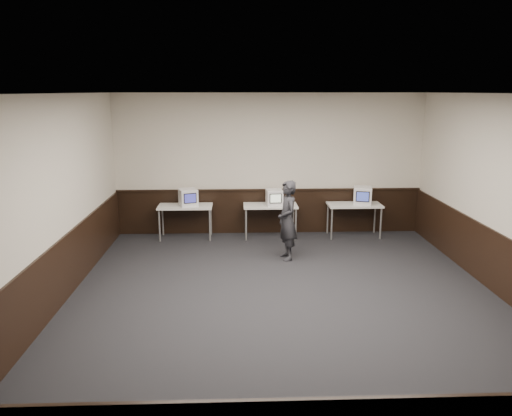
{
  "coord_description": "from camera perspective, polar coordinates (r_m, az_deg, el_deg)",
  "views": [
    {
      "loc": [
        -0.74,
        -7.26,
        3.24
      ],
      "look_at": [
        -0.4,
        1.6,
        1.15
      ],
      "focal_mm": 35.0,
      "sensor_mm": 36.0,
      "label": 1
    }
  ],
  "objects": [
    {
      "name": "floor",
      "position": [
        7.98,
        3.37,
        -10.71
      ],
      "size": [
        8.0,
        8.0,
        0.0
      ],
      "primitive_type": "plane",
      "color": "black",
      "rests_on": "ground"
    },
    {
      "name": "ceiling",
      "position": [
        7.29,
        3.72,
        12.93
      ],
      "size": [
        8.0,
        8.0,
        0.0
      ],
      "primitive_type": "plane",
      "rotation": [
        3.14,
        0.0,
        0.0
      ],
      "color": "white",
      "rests_on": "back_wall"
    },
    {
      "name": "back_wall",
      "position": [
        11.4,
        1.55,
        4.99
      ],
      "size": [
        7.0,
        0.0,
        7.0
      ],
      "primitive_type": "plane",
      "rotation": [
        1.57,
        0.0,
        0.0
      ],
      "color": "beige",
      "rests_on": "ground"
    },
    {
      "name": "front_wall",
      "position": [
        3.72,
        9.77,
        -13.09
      ],
      "size": [
        7.0,
        0.0,
        7.0
      ],
      "primitive_type": "plane",
      "rotation": [
        -1.57,
        0.0,
        0.0
      ],
      "color": "beige",
      "rests_on": "ground"
    },
    {
      "name": "left_wall",
      "position": [
        7.93,
        -22.5,
        0.32
      ],
      "size": [
        0.0,
        8.0,
        8.0
      ],
      "primitive_type": "plane",
      "rotation": [
        1.57,
        0.0,
        1.57
      ],
      "color": "beige",
      "rests_on": "ground"
    },
    {
      "name": "wainscot_back",
      "position": [
        11.59,
        1.52,
        -0.41
      ],
      "size": [
        6.98,
        0.04,
        1.0
      ],
      "primitive_type": "cube",
      "color": "black",
      "rests_on": "back_wall"
    },
    {
      "name": "wainscot_left",
      "position": [
        8.22,
        -21.69,
        -7.17
      ],
      "size": [
        0.04,
        7.98,
        1.0
      ],
      "primitive_type": "cube",
      "color": "black",
      "rests_on": "left_wall"
    },
    {
      "name": "wainscot_right",
      "position": [
        8.83,
        26.66,
        -6.28
      ],
      "size": [
        0.04,
        7.98,
        1.0
      ],
      "primitive_type": "cube",
      "color": "black",
      "rests_on": "right_wall"
    },
    {
      "name": "wainscot_rail",
      "position": [
        11.46,
        1.54,
        2.09
      ],
      "size": [
        6.98,
        0.06,
        0.04
      ],
      "primitive_type": "cube",
      "color": "black",
      "rests_on": "wainscot_back"
    },
    {
      "name": "desk_left",
      "position": [
        11.21,
        -8.08,
        -0.07
      ],
      "size": [
        1.2,
        0.6,
        0.75
      ],
      "color": "silver",
      "rests_on": "ground"
    },
    {
      "name": "desk_center",
      "position": [
        11.18,
        1.65,
        0.02
      ],
      "size": [
        1.2,
        0.6,
        0.75
      ],
      "color": "silver",
      "rests_on": "ground"
    },
    {
      "name": "desk_right",
      "position": [
        11.46,
        11.17,
        0.1
      ],
      "size": [
        1.2,
        0.6,
        0.75
      ],
      "color": "silver",
      "rests_on": "ground"
    },
    {
      "name": "emac_left",
      "position": [
        11.13,
        -7.75,
        1.21
      ],
      "size": [
        0.48,
        0.49,
        0.38
      ],
      "rotation": [
        0.0,
        0.0,
        0.31
      ],
      "color": "white",
      "rests_on": "desk_left"
    },
    {
      "name": "emac_center",
      "position": [
        11.08,
        2.12,
        1.21
      ],
      "size": [
        0.38,
        0.41,
        0.35
      ],
      "rotation": [
        0.0,
        0.0,
        0.08
      ],
      "color": "white",
      "rests_on": "desk_center"
    },
    {
      "name": "emac_right",
      "position": [
        11.42,
        12.09,
        1.4
      ],
      "size": [
        0.48,
        0.5,
        0.4
      ],
      "rotation": [
        0.0,
        0.0,
        -0.25
      ],
      "color": "white",
      "rests_on": "desk_right"
    },
    {
      "name": "person",
      "position": [
        9.71,
        3.59,
        -1.42
      ],
      "size": [
        0.48,
        0.63,
        1.56
      ],
      "primitive_type": "imported",
      "rotation": [
        0.0,
        0.0,
        -1.36
      ],
      "color": "#232328",
      "rests_on": "ground"
    }
  ]
}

